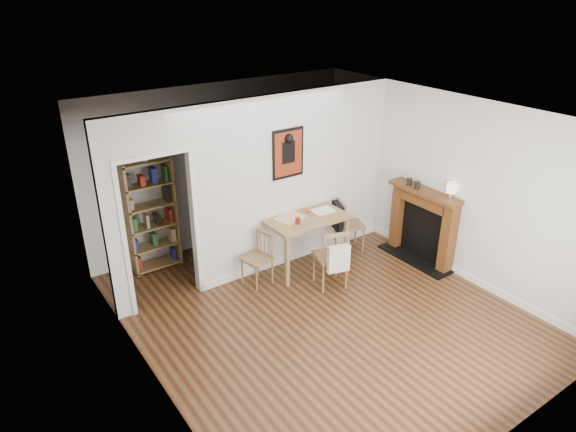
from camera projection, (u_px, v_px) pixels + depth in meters
ground at (321, 311)px, 6.77m from camera, size 5.20×5.20×0.00m
room_shell at (270, 188)px, 7.27m from camera, size 5.20×5.20×5.20m
dining_table at (305, 222)px, 7.56m from camera, size 1.21×0.77×0.82m
chair_left at (257, 259)px, 7.23m from camera, size 0.46×0.46×0.78m
chair_right at (349, 225)px, 8.14m from camera, size 0.59×0.55×0.85m
chair_front at (331, 257)px, 7.16m from camera, size 0.56×0.60×0.91m
bookshelf at (151, 216)px, 7.48m from camera, size 0.72×0.29×1.72m
fireplace at (423, 222)px, 7.82m from camera, size 0.45×1.25×1.16m
red_glass at (298, 221)px, 7.27m from camera, size 0.07×0.07×0.09m
orange_fruit at (308, 210)px, 7.63m from camera, size 0.08×0.08×0.08m
placemat at (291, 218)px, 7.47m from camera, size 0.49×0.41×0.00m
notebook at (323, 211)px, 7.68m from camera, size 0.35×0.26×0.02m
mantel_lamp at (451, 189)px, 7.24m from camera, size 0.14×0.14×0.22m
ceramic_jar_a at (417, 185)px, 7.60m from camera, size 0.09×0.09×0.11m
ceramic_jar_b at (409, 182)px, 7.72m from camera, size 0.08×0.08×0.11m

